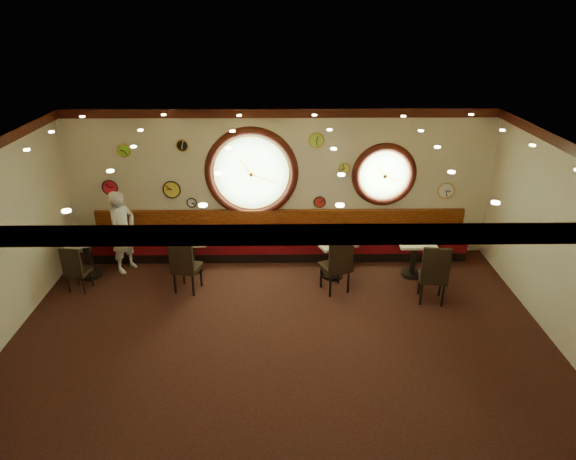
{
  "coord_description": "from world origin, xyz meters",
  "views": [
    {
      "loc": [
        0.03,
        -7.37,
        5.12
      ],
      "look_at": [
        0.14,
        0.8,
        1.5
      ],
      "focal_mm": 32.0,
      "sensor_mm": 36.0,
      "label": 1
    }
  ],
  "objects_px": {
    "chair_d": "(434,271)",
    "waiter": "(123,232)",
    "table_d": "(414,253)",
    "condiment_d_pepper": "(415,239)",
    "condiment_a_salt": "(82,234)",
    "table_a": "(87,252)",
    "table_b": "(192,251)",
    "condiment_c_salt": "(329,236)",
    "chair_b": "(184,262)",
    "condiment_b_salt": "(187,236)",
    "condiment_c_bottle": "(341,235)",
    "chair_a": "(75,267)",
    "chair_c": "(338,261)",
    "condiment_d_salt": "(411,238)",
    "condiment_a_bottle": "(95,231)",
    "table_c": "(333,254)",
    "condiment_a_pepper": "(85,235)",
    "condiment_b_pepper": "(194,237)",
    "condiment_d_bottle": "(422,236)",
    "condiment_b_bottle": "(196,235)",
    "condiment_c_pepper": "(334,239)"
  },
  "relations": [
    {
      "from": "table_b",
      "to": "condiment_b_bottle",
      "type": "bearing_deg",
      "value": 21.33
    },
    {
      "from": "table_b",
      "to": "table_d",
      "type": "relative_size",
      "value": 0.91
    },
    {
      "from": "chair_a",
      "to": "condiment_c_salt",
      "type": "relative_size",
      "value": 5.57
    },
    {
      "from": "condiment_c_salt",
      "to": "condiment_d_pepper",
      "type": "xyz_separation_m",
      "value": [
        1.68,
        -0.13,
        -0.01
      ]
    },
    {
      "from": "chair_c",
      "to": "condiment_c_pepper",
      "type": "distance_m",
      "value": 0.61
    },
    {
      "from": "table_d",
      "to": "condiment_d_pepper",
      "type": "relative_size",
      "value": 7.84
    },
    {
      "from": "condiment_b_salt",
      "to": "condiment_b_pepper",
      "type": "bearing_deg",
      "value": -1.69
    },
    {
      "from": "table_a",
      "to": "table_d",
      "type": "distance_m",
      "value": 6.6
    },
    {
      "from": "chair_b",
      "to": "condiment_c_bottle",
      "type": "relative_size",
      "value": 4.3
    },
    {
      "from": "condiment_c_salt",
      "to": "table_a",
      "type": "bearing_deg",
      "value": -179.86
    },
    {
      "from": "chair_d",
      "to": "waiter",
      "type": "xyz_separation_m",
      "value": [
        -6.0,
        1.41,
        0.19
      ]
    },
    {
      "from": "table_a",
      "to": "table_b",
      "type": "distance_m",
      "value": 2.09
    },
    {
      "from": "condiment_a_pepper",
      "to": "condiment_b_salt",
      "type": "bearing_deg",
      "value": 6.76
    },
    {
      "from": "condiment_b_salt",
      "to": "condiment_c_bottle",
      "type": "relative_size",
      "value": 0.57
    },
    {
      "from": "chair_d",
      "to": "condiment_a_pepper",
      "type": "relative_size",
      "value": 6.39
    },
    {
      "from": "condiment_a_salt",
      "to": "condiment_b_bottle",
      "type": "distance_m",
      "value": 2.25
    },
    {
      "from": "table_b",
      "to": "condiment_a_bottle",
      "type": "height_order",
      "value": "condiment_a_bottle"
    },
    {
      "from": "table_a",
      "to": "waiter",
      "type": "relative_size",
      "value": 0.6
    },
    {
      "from": "table_c",
      "to": "waiter",
      "type": "xyz_separation_m",
      "value": [
        -4.27,
        0.35,
        0.36
      ]
    },
    {
      "from": "condiment_d_salt",
      "to": "waiter",
      "type": "height_order",
      "value": "waiter"
    },
    {
      "from": "chair_d",
      "to": "table_a",
      "type": "bearing_deg",
      "value": 179.47
    },
    {
      "from": "chair_a",
      "to": "condiment_b_pepper",
      "type": "distance_m",
      "value": 2.31
    },
    {
      "from": "condiment_a_salt",
      "to": "chair_d",
      "type": "bearing_deg",
      "value": -10.28
    },
    {
      "from": "table_b",
      "to": "condiment_b_pepper",
      "type": "xyz_separation_m",
      "value": [
        0.05,
        0.01,
        0.31
      ]
    },
    {
      "from": "condiment_d_pepper",
      "to": "condiment_d_bottle",
      "type": "distance_m",
      "value": 0.18
    },
    {
      "from": "condiment_b_salt",
      "to": "condiment_c_bottle",
      "type": "bearing_deg",
      "value": -4.37
    },
    {
      "from": "chair_c",
      "to": "condiment_d_salt",
      "type": "distance_m",
      "value": 1.68
    },
    {
      "from": "chair_b",
      "to": "condiment_a_bottle",
      "type": "bearing_deg",
      "value": 172.14
    },
    {
      "from": "condiment_a_salt",
      "to": "condiment_b_salt",
      "type": "relative_size",
      "value": 0.98
    },
    {
      "from": "condiment_b_pepper",
      "to": "condiment_a_pepper",
      "type": "bearing_deg",
      "value": -173.81
    },
    {
      "from": "condiment_d_salt",
      "to": "condiment_c_pepper",
      "type": "height_order",
      "value": "condiment_c_pepper"
    },
    {
      "from": "chair_a",
      "to": "condiment_c_bottle",
      "type": "xyz_separation_m",
      "value": [
        5.11,
        0.61,
        0.34
      ]
    },
    {
      "from": "condiment_b_bottle",
      "to": "chair_b",
      "type": "bearing_deg",
      "value": -95.45
    },
    {
      "from": "chair_a",
      "to": "condiment_c_salt",
      "type": "xyz_separation_m",
      "value": [
        4.89,
        0.65,
        0.31
      ]
    },
    {
      "from": "chair_a",
      "to": "condiment_c_pepper",
      "type": "relative_size",
      "value": 5.35
    },
    {
      "from": "chair_b",
      "to": "condiment_a_salt",
      "type": "height_order",
      "value": "chair_b"
    },
    {
      "from": "chair_b",
      "to": "chair_d",
      "type": "distance_m",
      "value": 4.63
    },
    {
      "from": "table_c",
      "to": "condiment_d_pepper",
      "type": "xyz_separation_m",
      "value": [
        1.6,
        -0.03,
        0.34
      ]
    },
    {
      "from": "condiment_b_pepper",
      "to": "condiment_a_bottle",
      "type": "xyz_separation_m",
      "value": [
        -1.96,
        -0.07,
        0.18
      ]
    },
    {
      "from": "condiment_c_bottle",
      "to": "waiter",
      "type": "height_order",
      "value": "waiter"
    },
    {
      "from": "chair_b",
      "to": "waiter",
      "type": "xyz_separation_m",
      "value": [
        -1.39,
        0.95,
        0.21
      ]
    },
    {
      "from": "chair_d",
      "to": "condiment_d_bottle",
      "type": "xyz_separation_m",
      "value": [
        0.04,
        1.11,
        0.19
      ]
    },
    {
      "from": "condiment_a_salt",
      "to": "table_a",
      "type": "bearing_deg",
      "value": -50.71
    },
    {
      "from": "chair_d",
      "to": "chair_b",
      "type": "bearing_deg",
      "value": -176.52
    },
    {
      "from": "condiment_a_bottle",
      "to": "chair_c",
      "type": "bearing_deg",
      "value": -10.23
    },
    {
      "from": "condiment_a_salt",
      "to": "condiment_b_salt",
      "type": "xyz_separation_m",
      "value": [
        2.06,
        0.13,
        -0.14
      ]
    },
    {
      "from": "table_b",
      "to": "condiment_c_salt",
      "type": "distance_m",
      "value": 2.84
    },
    {
      "from": "table_a",
      "to": "condiment_d_pepper",
      "type": "distance_m",
      "value": 6.57
    },
    {
      "from": "condiment_b_pepper",
      "to": "condiment_d_salt",
      "type": "bearing_deg",
      "value": -3.44
    },
    {
      "from": "condiment_d_bottle",
      "to": "condiment_d_pepper",
      "type": "bearing_deg",
      "value": -153.6
    }
  ]
}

